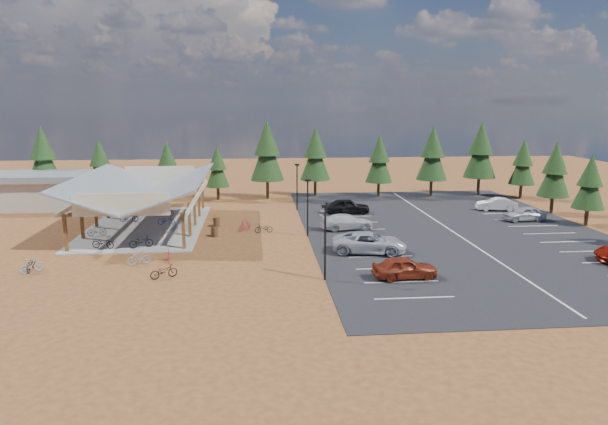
# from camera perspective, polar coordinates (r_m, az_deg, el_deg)

# --- Properties ---
(ground) EXTENTS (140.00, 140.00, 0.00)m
(ground) POSITION_cam_1_polar(r_m,az_deg,el_deg) (46.06, -5.59, -3.27)
(ground) COLOR #593217
(ground) RESTS_ON ground
(asphalt_lot) EXTENTS (27.00, 44.00, 0.04)m
(asphalt_lot) POSITION_cam_1_polar(r_m,az_deg,el_deg) (52.18, 15.20, -1.84)
(asphalt_lot) COLOR black
(asphalt_lot) RESTS_ON ground
(concrete_pad) EXTENTS (10.60, 18.60, 0.10)m
(concrete_pad) POSITION_cam_1_polar(r_m,az_deg,el_deg) (53.87, -16.25, -1.44)
(concrete_pad) COLOR gray
(concrete_pad) RESTS_ON ground
(bike_pavilion) EXTENTS (11.65, 19.40, 4.97)m
(bike_pavilion) POSITION_cam_1_polar(r_m,az_deg,el_deg) (53.18, -16.48, 2.52)
(bike_pavilion) COLOR brown
(bike_pavilion) RESTS_ON concrete_pad
(outbuilding) EXTENTS (11.00, 7.00, 3.90)m
(outbuilding) POSITION_cam_1_polar(r_m,az_deg,el_deg) (67.85, -26.26, 2.14)
(outbuilding) COLOR #ADA593
(outbuilding) RESTS_ON ground
(lamp_post_0) EXTENTS (0.50, 0.25, 5.14)m
(lamp_post_0) POSITION_cam_1_polar(r_m,az_deg,el_deg) (35.92, 2.24, -2.59)
(lamp_post_0) COLOR black
(lamp_post_0) RESTS_ON ground
(lamp_post_1) EXTENTS (0.50, 0.25, 5.14)m
(lamp_post_1) POSITION_cam_1_polar(r_m,az_deg,el_deg) (47.57, 0.39, 0.94)
(lamp_post_1) COLOR black
(lamp_post_1) RESTS_ON ground
(lamp_post_2) EXTENTS (0.50, 0.25, 5.14)m
(lamp_post_2) POSITION_cam_1_polar(r_m,az_deg,el_deg) (59.36, -0.74, 3.07)
(lamp_post_2) COLOR black
(lamp_post_2) RESTS_ON ground
(trash_bin_0) EXTENTS (0.60, 0.60, 0.90)m
(trash_bin_0) POSITION_cam_1_polar(r_m,az_deg,el_deg) (48.67, -9.40, -2.02)
(trash_bin_0) COLOR #402817
(trash_bin_0) RESTS_ON ground
(trash_bin_1) EXTENTS (0.60, 0.60, 0.90)m
(trash_bin_1) POSITION_cam_1_polar(r_m,az_deg,el_deg) (52.49, -9.19, -1.01)
(trash_bin_1) COLOR #402817
(trash_bin_1) RESTS_ON ground
(pine_0) EXTENTS (3.86, 3.86, 9.00)m
(pine_0) POSITION_cam_1_polar(r_m,az_deg,el_deg) (71.66, -25.78, 5.43)
(pine_0) COLOR #382314
(pine_0) RESTS_ON ground
(pine_1) EXTENTS (3.19, 3.19, 7.44)m
(pine_1) POSITION_cam_1_polar(r_m,az_deg,el_deg) (69.91, -20.68, 4.91)
(pine_1) COLOR #382314
(pine_1) RESTS_ON ground
(pine_2) EXTENTS (3.04, 3.04, 7.08)m
(pine_2) POSITION_cam_1_polar(r_m,az_deg,el_deg) (68.33, -14.19, 4.98)
(pine_2) COLOR #382314
(pine_2) RESTS_ON ground
(pine_3) EXTENTS (2.84, 2.84, 6.62)m
(pine_3) POSITION_cam_1_polar(r_m,az_deg,el_deg) (66.46, -9.11, 4.77)
(pine_3) COLOR #382314
(pine_3) RESTS_ON ground
(pine_4) EXTENTS (4.12, 4.12, 9.60)m
(pine_4) POSITION_cam_1_polar(r_m,az_deg,el_deg) (66.35, -3.91, 6.46)
(pine_4) COLOR #382314
(pine_4) RESTS_ON ground
(pine_5) EXTENTS (3.77, 3.77, 8.79)m
(pine_5) POSITION_cam_1_polar(r_m,az_deg,el_deg) (67.88, 1.20, 6.18)
(pine_5) COLOR #382314
(pine_5) RESTS_ON ground
(pine_6) EXTENTS (3.37, 3.37, 7.86)m
(pine_6) POSITION_cam_1_polar(r_m,az_deg,el_deg) (68.11, 7.93, 5.61)
(pine_6) COLOR #382314
(pine_6) RESTS_ON ground
(pine_7) EXTENTS (3.82, 3.82, 8.89)m
(pine_7) POSITION_cam_1_polar(r_m,az_deg,el_deg) (69.59, 13.38, 6.06)
(pine_7) COLOR #382314
(pine_7) RESTS_ON ground
(pine_8) EXTENTS (4.03, 4.03, 9.39)m
(pine_8) POSITION_cam_1_polar(r_m,az_deg,el_deg) (72.39, 18.10, 6.25)
(pine_8) COLOR #382314
(pine_8) RESTS_ON ground
(pine_11) EXTENTS (2.97, 2.97, 6.92)m
(pine_11) POSITION_cam_1_polar(r_m,az_deg,el_deg) (58.44, 27.89, 2.82)
(pine_11) COLOR #382314
(pine_11) RESTS_ON ground
(pine_12) EXTENTS (3.30, 3.30, 7.69)m
(pine_12) POSITION_cam_1_polar(r_m,az_deg,el_deg) (63.22, 24.91, 4.09)
(pine_12) COLOR #382314
(pine_12) RESTS_ON ground
(pine_13) EXTENTS (3.14, 3.14, 7.31)m
(pine_13) POSITION_cam_1_polar(r_m,az_deg,el_deg) (71.76, 22.05, 4.90)
(pine_13) COLOR #382314
(pine_13) RESTS_ON ground
(bike_0) EXTENTS (1.94, 1.03, 0.97)m
(bike_0) POSITION_cam_1_polar(r_m,az_deg,el_deg) (46.81, -20.40, -2.98)
(bike_0) COLOR black
(bike_0) RESTS_ON concrete_pad
(bike_1) EXTENTS (1.71, 0.82, 0.99)m
(bike_1) POSITION_cam_1_polar(r_m,az_deg,el_deg) (51.29, -20.98, -1.78)
(bike_1) COLOR gray
(bike_1) RESTS_ON concrete_pad
(bike_2) EXTENTS (1.87, 0.72, 0.97)m
(bike_2) POSITION_cam_1_polar(r_m,az_deg,el_deg) (56.20, -17.94, -0.46)
(bike_2) COLOR navy
(bike_2) RESTS_ON concrete_pad
(bike_3) EXTENTS (1.61, 0.70, 0.94)m
(bike_3) POSITION_cam_1_polar(r_m,az_deg,el_deg) (59.22, -18.42, 0.09)
(bike_3) COLOR maroon
(bike_3) RESTS_ON concrete_pad
(bike_4) EXTENTS (2.00, 1.21, 0.99)m
(bike_4) POSITION_cam_1_polar(r_m,az_deg,el_deg) (46.10, -16.77, -2.94)
(bike_4) COLOR black
(bike_4) RESTS_ON concrete_pad
(bike_5) EXTENTS (1.66, 0.48, 1.00)m
(bike_5) POSITION_cam_1_polar(r_m,az_deg,el_deg) (50.86, -13.08, -1.40)
(bike_5) COLOR gray
(bike_5) RESTS_ON concrete_pad
(bike_6) EXTENTS (1.64, 0.66, 0.85)m
(bike_6) POSITION_cam_1_polar(r_m,az_deg,el_deg) (54.00, -14.28, -0.79)
(bike_6) COLOR navy
(bike_6) RESTS_ON concrete_pad
(bike_7) EXTENTS (1.87, 0.89, 1.08)m
(bike_7) POSITION_cam_1_polar(r_m,az_deg,el_deg) (57.90, -14.37, 0.14)
(bike_7) COLOR maroon
(bike_7) RESTS_ON concrete_pad
(bike_8) EXTENTS (0.80, 1.88, 0.96)m
(bike_8) POSITION_cam_1_polar(r_m,az_deg,el_deg) (43.03, -26.79, -4.90)
(bike_8) COLOR black
(bike_8) RESTS_ON ground
(bike_9) EXTENTS (1.51, 1.65, 1.05)m
(bike_9) POSITION_cam_1_polar(r_m,az_deg,el_deg) (42.60, -26.80, -5.00)
(bike_9) COLOR #9D9EA6
(bike_9) RESTS_ON ground
(bike_11) EXTENTS (0.59, 1.56, 0.91)m
(bike_11) POSITION_cam_1_polar(r_m,az_deg,el_deg) (41.80, -14.07, -4.47)
(bike_11) COLOR maroon
(bike_11) RESTS_ON ground
(bike_12) EXTENTS (1.97, 1.41, 0.98)m
(bike_12) POSITION_cam_1_polar(r_m,az_deg,el_deg) (38.13, -14.55, -6.00)
(bike_12) COLOR black
(bike_12) RESTS_ON ground
(bike_13) EXTENTS (1.78, 1.25, 1.05)m
(bike_13) POSITION_cam_1_polar(r_m,az_deg,el_deg) (41.61, -16.99, -4.61)
(bike_13) COLOR gray
(bike_13) RESTS_ON ground
(bike_15) EXTENTS (1.42, 1.45, 0.95)m
(bike_15) POSITION_cam_1_polar(r_m,az_deg,el_deg) (50.58, -6.27, -1.38)
(bike_15) COLOR maroon
(bike_15) RESTS_ON ground
(bike_16) EXTENTS (1.71, 0.84, 0.86)m
(bike_16) POSITION_cam_1_polar(r_m,az_deg,el_deg) (49.59, -4.26, -1.66)
(bike_16) COLOR black
(bike_16) RESTS_ON ground
(car_0) EXTENTS (4.46, 1.99, 1.49)m
(car_0) POSITION_cam_1_polar(r_m,az_deg,el_deg) (37.35, 10.55, -5.72)
(car_0) COLOR maroon
(car_0) RESTS_ON asphalt_lot
(car_2) EXTENTS (6.25, 3.73, 1.63)m
(car_2) POSITION_cam_1_polar(r_m,az_deg,el_deg) (43.11, 6.89, -3.17)
(car_2) COLOR #ACAEB4
(car_2) RESTS_ON asphalt_lot
(car_3) EXTENTS (5.18, 2.65, 1.44)m
(car_3) POSITION_cam_1_polar(r_m,az_deg,el_deg) (50.73, 4.52, -0.98)
(car_3) COLOR #B3B3B3
(car_3) RESTS_ON asphalt_lot
(car_4) EXTENTS (4.78, 2.10, 1.60)m
(car_4) POSITION_cam_1_polar(r_m,az_deg,el_deg) (57.87, 4.59, 0.67)
(car_4) COLOR black
(car_4) RESTS_ON asphalt_lot
(car_8) EXTENTS (4.40, 2.07, 1.45)m
(car_8) POSITION_cam_1_polar(r_m,az_deg,el_deg) (58.51, 22.16, -0.11)
(car_8) COLOR #9FA0A7
(car_8) RESTS_ON asphalt_lot
(car_9) EXTENTS (4.46, 2.31, 1.40)m
(car_9) POSITION_cam_1_polar(r_m,az_deg,el_deg) (63.00, 19.59, 0.83)
(car_9) COLOR silver
(car_9) RESTS_ON asphalt_lot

